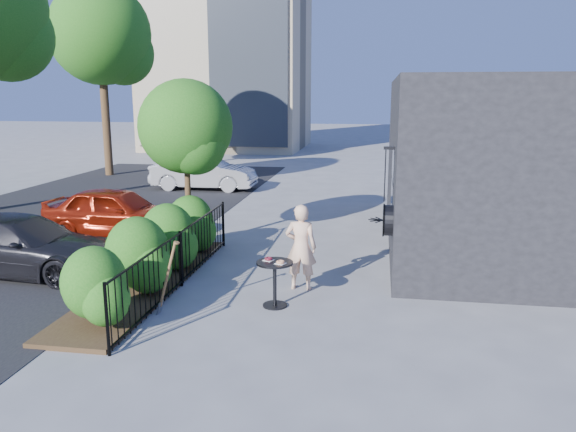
% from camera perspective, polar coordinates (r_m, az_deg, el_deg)
% --- Properties ---
extents(ground, '(120.00, 120.00, 0.00)m').
position_cam_1_polar(ground, '(10.75, -3.12, -7.54)').
color(ground, gray).
rests_on(ground, ground).
extents(shop_building, '(6.22, 9.00, 4.00)m').
position_cam_1_polar(shop_building, '(14.83, 22.16, 5.03)').
color(shop_building, black).
rests_on(shop_building, ground).
extents(fence, '(0.05, 6.05, 1.10)m').
position_cam_1_polar(fence, '(10.98, -10.84, -4.24)').
color(fence, black).
rests_on(fence, ground).
extents(planting_bed, '(1.30, 6.00, 0.08)m').
position_cam_1_polar(planting_bed, '(11.39, -14.06, -6.53)').
color(planting_bed, '#382616').
rests_on(planting_bed, ground).
extents(shrubs, '(1.10, 5.60, 1.24)m').
position_cam_1_polar(shrubs, '(11.25, -13.57, -3.23)').
color(shrubs, '#1C6216').
rests_on(shrubs, ground).
extents(patio_tree, '(2.20, 2.20, 3.94)m').
position_cam_1_polar(patio_tree, '(13.41, -10.16, 8.35)').
color(patio_tree, '#3F2B19').
rests_on(patio_tree, ground).
extents(street, '(9.00, 30.00, 0.01)m').
position_cam_1_polar(street, '(16.23, -25.57, -1.88)').
color(street, black).
rests_on(street, ground).
extents(street_tree_far, '(4.40, 4.40, 8.28)m').
position_cam_1_polar(street_tree_far, '(26.83, -18.42, 16.57)').
color(street_tree_far, '#3F2B19').
rests_on(street_tree_far, ground).
extents(cafe_table, '(0.64, 0.64, 0.86)m').
position_cam_1_polar(cafe_table, '(9.79, -1.36, -6.08)').
color(cafe_table, black).
rests_on(cafe_table, ground).
extents(woman, '(0.61, 0.41, 1.65)m').
position_cam_1_polar(woman, '(10.57, 1.31, -3.18)').
color(woman, beige).
rests_on(woman, ground).
extents(shovel, '(0.44, 0.17, 1.31)m').
position_cam_1_polar(shovel, '(9.66, -12.28, -6.53)').
color(shovel, brown).
rests_on(shovel, ground).
extents(car_red, '(3.85, 1.72, 1.28)m').
position_cam_1_polar(car_red, '(15.24, -17.03, 0.40)').
color(car_red, maroon).
rests_on(car_red, ground).
extents(car_silver, '(4.03, 1.43, 1.32)m').
position_cam_1_polar(car_silver, '(22.01, -8.56, 4.39)').
color(car_silver, '#A8A8AD').
rests_on(car_silver, ground).
extents(car_darkgrey, '(4.22, 1.89, 1.20)m').
position_cam_1_polar(car_darkgrey, '(12.78, -25.45, -2.69)').
color(car_darkgrey, black).
rests_on(car_darkgrey, ground).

